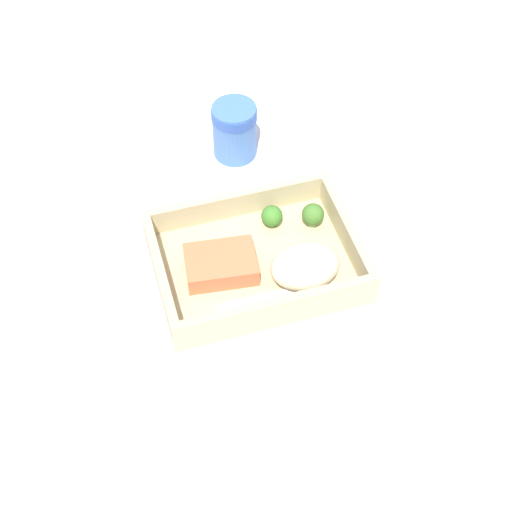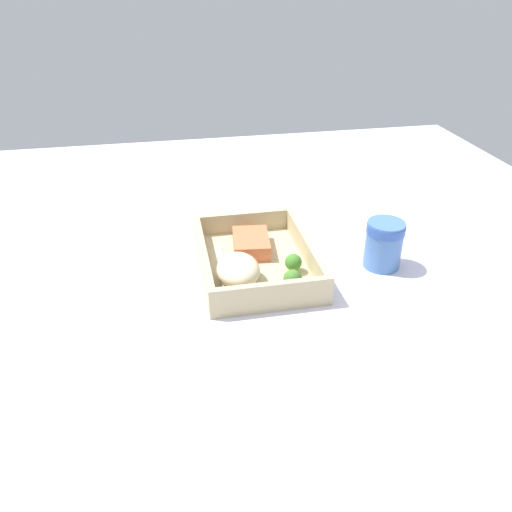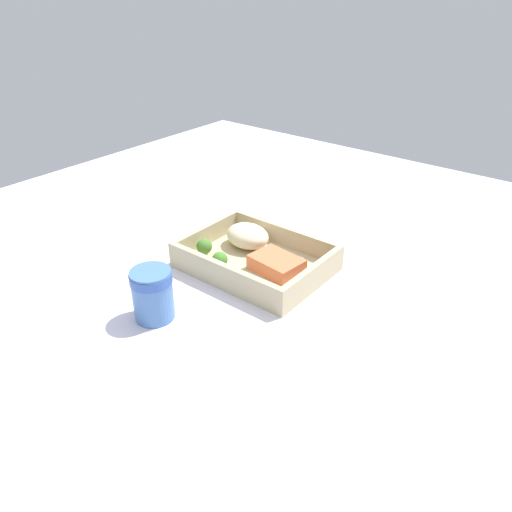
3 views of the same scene
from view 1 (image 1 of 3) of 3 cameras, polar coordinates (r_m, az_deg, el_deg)
ground_plane at (r=99.56cm, az=0.00°, el=-1.33°), size 160.00×160.00×2.00cm
takeout_tray at (r=98.29cm, az=0.00°, el=-0.76°), size 27.42×20.39×1.20cm
tray_rim at (r=96.21cm, az=0.00°, el=0.20°), size 27.42×20.39×4.10cm
salmon_fillet at (r=96.20cm, az=-2.90°, el=-0.47°), size 10.22×7.83×2.88cm
mashed_potatoes at (r=94.63cm, az=3.95°, el=-0.81°), size 9.42×7.43×4.85cm
broccoli_floret_1 at (r=100.97cm, az=4.58°, el=3.31°), size 3.17×3.17×3.81cm
broccoli_floret_2 at (r=100.83cm, az=1.28°, el=3.20°), size 3.06×3.06×3.47cm
fork at (r=94.55cm, az=2.27°, el=-2.98°), size 15.81×2.21×0.44cm
paper_cup at (r=111.08cm, az=-1.73°, el=10.18°), size 6.96×6.96×9.05cm
receipt_slip at (r=87.19cm, az=2.71°, el=-12.34°), size 10.11×14.25×0.24cm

